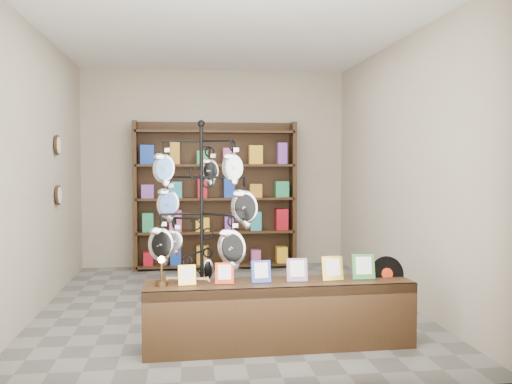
% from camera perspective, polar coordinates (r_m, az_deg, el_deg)
% --- Properties ---
extents(ground, '(5.00, 5.00, 0.00)m').
position_cam_1_polar(ground, '(6.49, -2.91, -11.24)').
color(ground, slate).
rests_on(ground, ground).
extents(room_envelope, '(5.00, 5.00, 5.00)m').
position_cam_1_polar(room_envelope, '(6.29, -2.95, 5.31)').
color(room_envelope, '#AFA68D').
rests_on(room_envelope, ground).
extents(display_tree, '(1.05, 1.04, 1.97)m').
position_cam_1_polar(display_tree, '(5.08, -5.46, -2.19)').
color(display_tree, black).
rests_on(display_tree, ground).
extents(front_shelf, '(2.32, 0.54, 0.82)m').
position_cam_1_polar(front_shelf, '(5.03, 2.32, -12.10)').
color(front_shelf, black).
rests_on(front_shelf, ground).
extents(back_shelving, '(2.42, 0.36, 2.20)m').
position_cam_1_polar(back_shelving, '(8.60, -4.07, -0.79)').
color(back_shelving, black).
rests_on(back_shelving, ground).
extents(wall_clocks, '(0.03, 0.24, 0.84)m').
position_cam_1_polar(wall_clocks, '(7.23, -19.21, 2.07)').
color(wall_clocks, black).
rests_on(wall_clocks, ground).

